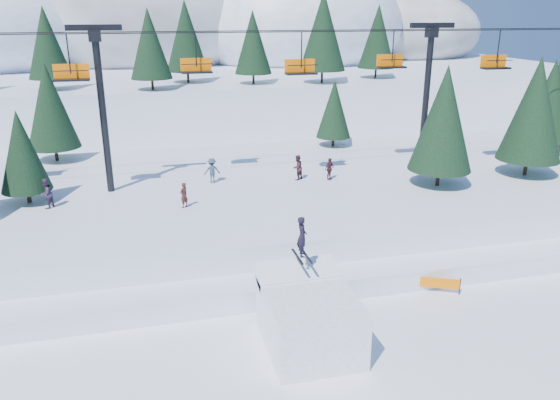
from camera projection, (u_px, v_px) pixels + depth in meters
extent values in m
plane|color=white|center=(336.00, 369.00, 21.73)|extent=(160.00, 160.00, 0.00)
cube|color=white|center=(248.00, 198.00, 37.80)|extent=(70.00, 22.00, 2.50)
cube|color=white|center=(285.00, 270.00, 28.87)|extent=(70.00, 6.00, 1.10)
cube|color=white|center=(185.00, 84.00, 83.02)|extent=(110.00, 60.00, 6.00)
ellipsoid|color=#605B59|center=(138.00, 13.00, 87.42)|extent=(44.00, 39.60, 26.40)
ellipsoid|color=white|center=(295.00, 25.00, 86.28)|extent=(34.00, 30.60, 19.72)
ellipsoid|color=#605B59|center=(394.00, 31.00, 96.85)|extent=(30.00, 27.00, 15.00)
cylinder|color=black|center=(153.00, 84.00, 54.91)|extent=(0.26, 0.26, 1.11)
cone|color=#18351E|center=(149.00, 44.00, 53.62)|extent=(4.11, 4.11, 6.80)
cylinder|color=black|center=(253.00, 79.00, 59.57)|extent=(0.26, 0.26, 1.08)
cone|color=#18351E|center=(253.00, 42.00, 58.31)|extent=(4.01, 4.01, 6.63)
cylinder|color=black|center=(322.00, 77.00, 60.29)|extent=(0.26, 0.26, 1.35)
cone|color=#18351E|center=(323.00, 31.00, 58.71)|extent=(5.03, 5.03, 8.31)
cylinder|color=black|center=(52.00, 84.00, 54.90)|extent=(0.26, 0.26, 1.13)
cone|color=#18351E|center=(47.00, 42.00, 53.58)|extent=(4.20, 4.20, 6.95)
cylinder|color=black|center=(376.00, 73.00, 64.71)|extent=(0.26, 0.26, 1.17)
cone|color=#18351E|center=(378.00, 36.00, 63.35)|extent=(4.33, 4.33, 7.16)
cylinder|color=black|center=(188.00, 77.00, 60.64)|extent=(0.26, 0.26, 1.23)
cone|color=#18351E|center=(186.00, 36.00, 59.21)|extent=(4.55, 4.55, 7.53)
cube|color=white|center=(310.00, 321.00, 22.83)|extent=(3.65, 4.50, 2.47)
cube|color=white|center=(297.00, 273.00, 24.18)|extent=(3.65, 1.58, 0.88)
imported|color=black|center=(302.00, 236.00, 23.28)|extent=(0.51, 0.70, 1.79)
cube|color=black|center=(297.00, 256.00, 23.53)|extent=(0.11, 1.65, 0.03)
cube|color=black|center=(306.00, 255.00, 23.62)|extent=(0.11, 1.65, 0.03)
cylinder|color=black|center=(103.00, 114.00, 33.66)|extent=(0.44, 0.44, 10.00)
cube|color=black|center=(94.00, 28.00, 31.99)|extent=(3.20, 0.35, 0.35)
cube|color=black|center=(95.00, 36.00, 32.14)|extent=(0.70, 0.70, 0.70)
cylinder|color=black|center=(426.00, 100.00, 38.78)|extent=(0.44, 0.44, 10.00)
cube|color=black|center=(432.00, 25.00, 37.11)|extent=(3.20, 0.35, 0.35)
cube|color=black|center=(432.00, 32.00, 37.26)|extent=(0.70, 0.70, 0.70)
cylinder|color=black|center=(280.00, 32.00, 33.55)|extent=(46.00, 0.06, 0.06)
cylinder|color=black|center=(271.00, 31.00, 35.75)|extent=(46.00, 0.06, 0.06)
cylinder|color=black|center=(68.00, 54.00, 31.01)|extent=(0.08, 0.08, 2.20)
cube|color=black|center=(72.00, 80.00, 31.49)|extent=(2.00, 0.75, 0.12)
cube|color=#FF7104|center=(71.00, 71.00, 31.69)|extent=(2.00, 0.10, 0.85)
cylinder|color=black|center=(70.00, 71.00, 30.99)|extent=(2.00, 0.06, 0.06)
cylinder|color=black|center=(196.00, 49.00, 34.95)|extent=(0.08, 0.08, 2.20)
cube|color=black|center=(197.00, 72.00, 35.42)|extent=(2.00, 0.75, 0.12)
cube|color=#FF7104|center=(196.00, 65.00, 35.62)|extent=(2.00, 0.10, 0.85)
cylinder|color=black|center=(197.00, 64.00, 34.92)|extent=(2.00, 0.06, 0.06)
cylinder|color=black|center=(302.00, 50.00, 34.23)|extent=(0.08, 0.08, 2.20)
cube|color=black|center=(301.00, 74.00, 34.71)|extent=(2.00, 0.75, 0.12)
cube|color=#FF7104|center=(300.00, 66.00, 34.91)|extent=(2.00, 0.10, 0.85)
cylinder|color=black|center=(303.00, 65.00, 34.21)|extent=(2.00, 0.06, 0.06)
cylinder|color=black|center=(393.00, 46.00, 38.15)|extent=(0.08, 0.08, 2.20)
cube|color=black|center=(392.00, 67.00, 38.63)|extent=(2.00, 0.75, 0.12)
cube|color=#FF7104|center=(390.00, 60.00, 38.83)|extent=(2.00, 0.10, 0.85)
cylinder|color=black|center=(394.00, 60.00, 38.12)|extent=(2.00, 0.06, 0.06)
cylinder|color=black|center=(498.00, 47.00, 37.52)|extent=(0.08, 0.08, 2.20)
cube|color=black|center=(496.00, 68.00, 38.00)|extent=(2.00, 0.75, 0.12)
cube|color=#FF7104|center=(493.00, 61.00, 38.20)|extent=(2.00, 0.10, 0.85)
cylinder|color=black|center=(500.00, 60.00, 37.50)|extent=(2.00, 0.06, 0.06)
cylinder|color=black|center=(526.00, 167.00, 38.55)|extent=(0.26, 0.26, 1.15)
cone|color=#18351E|center=(534.00, 109.00, 37.20)|extent=(4.28, 4.28, 7.09)
cylinder|color=black|center=(543.00, 146.00, 44.75)|extent=(0.26, 0.26, 1.05)
cone|color=#18351E|center=(551.00, 100.00, 43.52)|extent=(3.91, 3.91, 6.46)
cylinder|color=black|center=(555.00, 137.00, 47.50)|extent=(0.26, 0.26, 1.26)
cylinder|color=black|center=(443.00, 141.00, 46.80)|extent=(0.26, 0.26, 0.88)
cone|color=#18351E|center=(446.00, 105.00, 45.77)|extent=(3.27, 3.27, 5.40)
cylinder|color=black|center=(56.00, 154.00, 42.31)|extent=(0.26, 0.26, 1.05)
cone|color=#18351E|center=(50.00, 106.00, 41.09)|extent=(3.90, 3.90, 6.45)
cylinder|color=black|center=(333.00, 141.00, 46.96)|extent=(0.26, 0.26, 0.79)
cone|color=#18351E|center=(334.00, 109.00, 46.03)|extent=(2.94, 2.94, 4.86)
cylinder|color=black|center=(29.00, 196.00, 33.07)|extent=(0.26, 0.26, 0.79)
cone|color=#18351E|center=(22.00, 151.00, 32.15)|extent=(2.93, 2.93, 4.85)
cylinder|color=black|center=(438.00, 177.00, 36.27)|extent=(0.26, 0.26, 1.11)
cone|color=#18351E|center=(444.00, 118.00, 34.98)|extent=(4.11, 4.11, 6.79)
imported|color=#472027|center=(329.00, 169.00, 37.44)|extent=(0.96, 0.80, 1.53)
imported|color=#213438|center=(449.00, 140.00, 45.24)|extent=(1.02, 1.05, 1.82)
imported|color=#471C1A|center=(184.00, 195.00, 32.10)|extent=(0.66, 0.65, 1.53)
imported|color=#3E2C46|center=(46.00, 194.00, 31.95)|extent=(1.01, 1.09, 1.79)
imported|color=#2E3E55|center=(212.00, 171.00, 36.72)|extent=(1.12, 0.67, 1.70)
imported|color=#412026|center=(297.00, 167.00, 37.37)|extent=(1.07, 0.96, 1.74)
cylinder|color=black|center=(403.00, 282.00, 27.79)|extent=(0.06, 0.06, 0.90)
cylinder|color=black|center=(460.00, 287.00, 27.31)|extent=(0.06, 0.06, 0.90)
cube|color=#FF7104|center=(431.00, 282.00, 27.51)|extent=(2.56, 1.21, 0.55)
cylinder|color=black|center=(412.00, 268.00, 29.28)|extent=(0.06, 0.06, 0.90)
cylinder|color=black|center=(458.00, 262.00, 29.95)|extent=(0.06, 0.06, 0.90)
cube|color=#FF7104|center=(436.00, 264.00, 29.58)|extent=(2.80, 0.07, 0.55)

